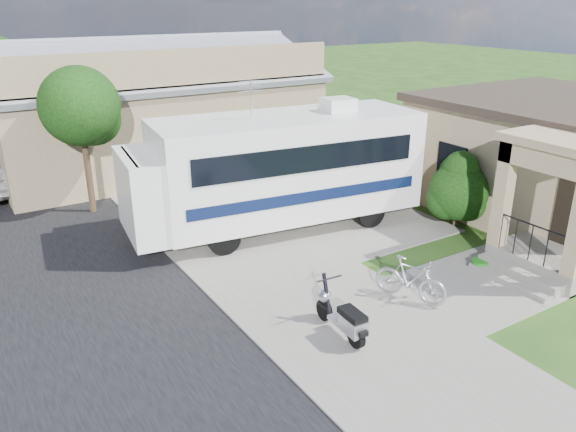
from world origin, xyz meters
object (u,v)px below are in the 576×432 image
motorhome (277,167)px  garden_hose (479,265)px  scooter (343,317)px  bicycle (410,282)px  shrub (459,188)px

motorhome → garden_hose: size_ratio=19.99×
scooter → bicycle: scooter is taller
motorhome → bicycle: bearing=-80.7°
scooter → garden_hose: scooter is taller
shrub → garden_hose: (-1.67, -2.35, -1.09)m
garden_hose → bicycle: bearing=-174.0°
motorhome → garden_hose: 6.11m
shrub → scooter: (-6.50, -3.00, -0.71)m
shrub → garden_hose: size_ratio=5.32×
shrub → bicycle: bearing=-148.8°
bicycle → garden_hose: (2.68, 0.28, -0.41)m
bicycle → scooter: bearing=165.4°
scooter → garden_hose: 4.88m
shrub → scooter: size_ratio=1.42×
scooter → motorhome: bearing=74.5°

